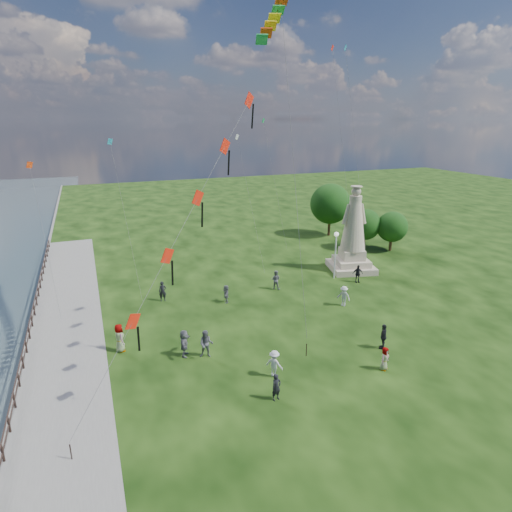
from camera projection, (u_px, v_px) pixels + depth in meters
name	position (u px, v px, depth m)	size (l,w,h in m)	color
waterfront	(45.00, 359.00, 27.42)	(200.00, 200.00, 1.51)	#2D3E44
statue	(353.00, 239.00, 42.58)	(5.12, 5.12, 8.52)	tan
lamppost	(336.00, 245.00, 40.24)	(0.42, 0.42, 4.59)	silver
tree_row	(348.00, 212.00, 52.91)	(7.43, 12.95, 6.81)	#382314
person_0	(276.00, 387.00, 23.14)	(0.57, 0.37, 1.56)	black
person_1	(206.00, 344.00, 27.29)	(0.91, 0.56, 1.86)	#595960
person_2	(274.00, 364.00, 25.28)	(1.08, 0.56, 1.67)	silver
person_3	(383.00, 336.00, 28.36)	(1.04, 0.53, 1.77)	black
person_4	(385.00, 359.00, 25.96)	(0.73, 0.45, 1.50)	#595960
person_5	(184.00, 343.00, 27.45)	(1.68, 0.73, 1.81)	#595960
person_6	(163.00, 291.00, 35.83)	(0.63, 0.41, 1.72)	black
person_7	(276.00, 280.00, 38.37)	(0.85, 0.53, 1.75)	#595960
person_8	(344.00, 296.00, 34.90)	(1.10, 0.57, 1.71)	silver
person_9	(358.00, 274.00, 39.98)	(0.98, 0.50, 1.68)	black
person_10	(119.00, 338.00, 27.97)	(0.94, 0.58, 1.93)	#595960
person_11	(226.00, 294.00, 35.59)	(1.41, 0.61, 1.52)	#595960
red_kite_train	(196.00, 206.00, 23.71)	(12.51, 9.35, 16.26)	black
small_kites	(245.00, 139.00, 41.47)	(30.33, 15.76, 21.86)	teal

